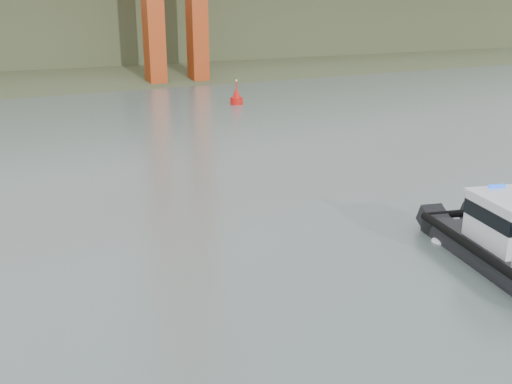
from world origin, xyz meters
TOP-DOWN VIEW (x-y plane):
  - ground at (0.00, 0.00)m, footprint 400.00×400.00m
  - headlands at (0.00, 125.50)m, footprint 500.00×105.36m
  - nav_buoy at (20.30, 49.83)m, footprint 1.73×1.73m

SIDE VIEW (x-z plane):
  - ground at x=0.00m, z-range 0.00..0.00m
  - nav_buoy at x=20.30m, z-range -0.86..2.75m
  - headlands at x=0.00m, z-range -6.52..20.61m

